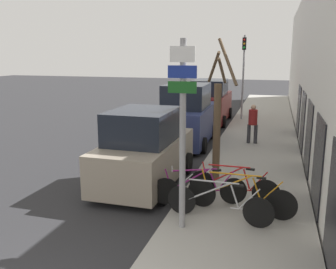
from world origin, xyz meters
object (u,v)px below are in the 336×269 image
parked_car_2 (210,103)px  traffic_light (244,66)px  parked_car_1 (187,117)px  bicycle_0 (219,203)px  pedestrian_near (253,121)px  parked_car_0 (145,151)px  street_tree (217,121)px  bicycle_3 (233,186)px  signpost (183,130)px  bicycle_2 (199,189)px  bicycle_1 (240,196)px

parked_car_2 → traffic_light: bearing=17.1°
parked_car_2 → parked_car_1: bearing=-91.1°
bicycle_0 → pedestrian_near: 7.54m
parked_car_0 → pedestrian_near: size_ratio=2.64×
parked_car_2 → street_tree: street_tree is taller
bicycle_3 → parked_car_0: 2.83m
signpost → traffic_light: traffic_light is taller
bicycle_2 → traffic_light: 12.51m
traffic_light → bicycle_3: bearing=-85.8°
parked_car_1 → bicycle_2: bearing=-75.2°
parked_car_1 → street_tree: street_tree is taller
pedestrian_near → signpost: bearing=85.2°
bicycle_0 → traffic_light: bearing=10.6°
signpost → parked_car_1: (-1.72, 7.74, -1.10)m
bicycle_2 → parked_car_1: size_ratio=0.52×
signpost → bicycle_0: size_ratio=1.63×
traffic_light → street_tree: bearing=-88.9°
parked_car_1 → parked_car_2: bearing=88.4°
bicycle_0 → parked_car_1: parked_car_1 is taller
signpost → bicycle_3: size_ratio=1.71×
bicycle_0 → traffic_light: traffic_light is taller
signpost → bicycle_2: signpost is taller
traffic_light → parked_car_0: bearing=-99.1°
bicycle_2 → parked_car_2: (-1.77, 11.73, 0.53)m
parked_car_0 → signpost: bearing=-55.5°
signpost → bicycle_1: 2.26m
bicycle_0 → bicycle_2: (-0.58, 0.78, -0.01)m
parked_car_0 → parked_car_1: size_ratio=0.97×
bicycle_1 → signpost: bearing=141.3°
bicycle_1 → parked_car_2: parked_car_2 is taller
bicycle_0 → signpost: bearing=134.6°
parked_car_2 → bicycle_2: bearing=-82.0°
bicycle_1 → bicycle_2: bearing=82.8°
bicycle_0 → parked_car_2: 12.75m
bicycle_0 → bicycle_2: 0.98m
pedestrian_near → parked_car_0: bearing=65.4°
bicycle_1 → parked_car_0: bearing=68.5°
pedestrian_near → bicycle_0: bearing=90.0°
parked_car_0 → parked_car_2: 10.40m
parked_car_1 → traffic_light: 6.36m
parked_car_0 → street_tree: (1.96, 0.68, 0.85)m
parked_car_2 → pedestrian_near: (2.59, -5.00, -0.01)m
pedestrian_near → parked_car_2: bearing=-60.9°
traffic_light → signpost: bearing=-90.0°
signpost → bicycle_0: bearing=37.0°
parked_car_1 → bicycle_3: bearing=-67.9°
parked_car_1 → parked_car_2: size_ratio=0.93×
bicycle_3 → parked_car_2: (-2.54, 11.36, 0.52)m
bicycle_1 → bicycle_3: 0.67m
bicycle_2 → street_tree: 2.40m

